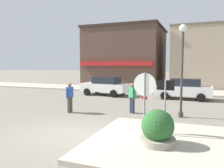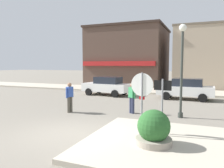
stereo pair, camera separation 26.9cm
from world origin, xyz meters
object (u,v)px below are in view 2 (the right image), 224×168
at_px(parked_car_second, 186,89).
at_px(one_way_sign, 162,101).
at_px(lamp_post, 182,57).
at_px(planter, 154,131).
at_px(pedestrian_crossing_far, 132,97).
at_px(pedestrian_crossing_near, 70,96).
at_px(parked_car_nearest, 107,86).
at_px(stop_sign, 142,95).

bearing_deg(parked_car_second, one_way_sign, -91.05).
height_order(lamp_post, parked_car_second, lamp_post).
height_order(planter, lamp_post, lamp_post).
xyz_separation_m(one_way_sign, lamp_post, (0.32, 3.54, 1.63)).
height_order(one_way_sign, pedestrian_crossing_far, one_way_sign).
distance_m(lamp_post, pedestrian_crossing_near, 6.12).
xyz_separation_m(planter, parked_car_second, (0.26, 10.48, 0.25)).
distance_m(one_way_sign, lamp_post, 3.91).
height_order(lamp_post, pedestrian_crossing_far, lamp_post).
distance_m(one_way_sign, parked_car_nearest, 11.23).
height_order(parked_car_second, pedestrian_crossing_far, pedestrian_crossing_far).
bearing_deg(parked_car_nearest, pedestrian_crossing_far, -55.63).
bearing_deg(parked_car_nearest, one_way_sign, -56.76).
relative_size(parked_car_nearest, parked_car_second, 1.02).
xyz_separation_m(lamp_post, pedestrian_crossing_far, (-2.47, 0.00, -2.09)).
bearing_deg(lamp_post, pedestrian_crossing_near, -169.57).
distance_m(one_way_sign, planter, 1.23).
relative_size(planter, parked_car_nearest, 0.30).
height_order(stop_sign, planter, stop_sign).
bearing_deg(stop_sign, one_way_sign, -7.14).
bearing_deg(stop_sign, pedestrian_crossing_near, 152.41).
height_order(lamp_post, parked_car_nearest, lamp_post).
xyz_separation_m(parked_car_nearest, pedestrian_crossing_far, (3.99, -5.84, 0.06)).
bearing_deg(pedestrian_crossing_far, lamp_post, -0.11).
distance_m(planter, pedestrian_crossing_near, 6.29).
bearing_deg(pedestrian_crossing_near, stop_sign, -27.59).
xyz_separation_m(one_way_sign, parked_car_second, (0.18, 9.52, -0.52)).
relative_size(planter, parked_car_second, 0.30).
xyz_separation_m(planter, pedestrian_crossing_far, (-2.07, 4.50, 0.31)).
relative_size(one_way_sign, lamp_post, 0.46).
xyz_separation_m(planter, pedestrian_crossing_near, (-5.25, 3.46, 0.31)).
height_order(one_way_sign, parked_car_nearest, one_way_sign).
distance_m(parked_car_second, pedestrian_crossing_far, 6.42).
distance_m(parked_car_second, pedestrian_crossing_near, 8.93).
distance_m(planter, pedestrian_crossing_far, 4.96).
bearing_deg(stop_sign, planter, -58.42).
bearing_deg(parked_car_second, pedestrian_crossing_far, -111.29).
xyz_separation_m(parked_car_nearest, parked_car_second, (6.32, 0.14, 0.00)).
bearing_deg(planter, parked_car_second, 88.57).
bearing_deg(pedestrian_crossing_near, parked_car_second, 51.89).
height_order(parked_car_second, pedestrian_crossing_near, pedestrian_crossing_near).
bearing_deg(lamp_post, stop_sign, -107.01).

